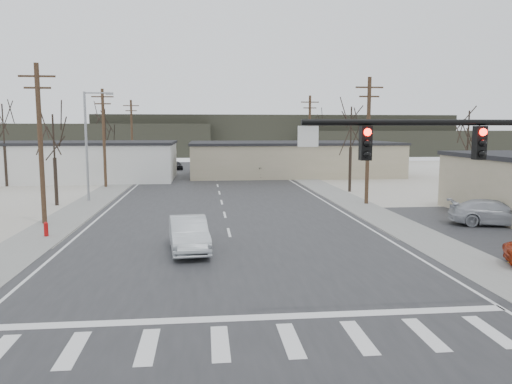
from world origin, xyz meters
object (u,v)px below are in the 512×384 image
Objects in this scene: car_far_a at (256,172)px; fire_hydrant at (46,229)px; car_parked_silver at (494,213)px; traffic_signal_mast at (512,173)px; sedan_crossing at (189,234)px; car_far_b at (176,165)px; car_parked_dark_a at (510,205)px.

fire_hydrant is at bearing 42.76° from car_far_a.
car_parked_silver is at bearing 1.19° from fire_hydrant.
traffic_signal_mast reaches higher than fire_hydrant.
sedan_crossing reaches higher than car_parked_silver.
fire_hydrant is at bearing -110.23° from car_far_b.
traffic_signal_mast is at bearing 72.03° from car_far_a.
car_far_b is (-10.35, 13.98, -0.13)m from car_far_a.
fire_hydrant is (-18.09, 14.20, -4.22)m from traffic_signal_mast.
car_parked_dark_a is at bearing 95.40° from car_far_a.
car_far_a is 0.96× the size of car_parked_silver.
fire_hydrant is 9.01m from sedan_crossing.
sedan_crossing reaches higher than fire_hydrant.
fire_hydrant is 35.01m from car_far_a.
sedan_crossing is at bearing 119.42° from car_parked_silver.
sedan_crossing is at bearing 134.91° from traffic_signal_mast.
car_far_b is at bearing 41.61° from car_parked_silver.
traffic_signal_mast is 2.46× the size of car_far_b.
traffic_signal_mast is 1.66× the size of car_parked_silver.
sedan_crossing is (8.02, -4.09, 0.42)m from fire_hydrant.
car_parked_silver is at bearing 88.91° from car_far_a.
sedan_crossing is 19.32m from car_parked_silver.
car_far_a is 17.40m from car_far_b.
car_far_b is (-13.38, 59.78, -4.01)m from traffic_signal_mast.
sedan_crossing is 36.38m from car_far_a.
car_parked_dark_a is (11.48, 17.52, -3.86)m from traffic_signal_mast.
car_far_a is 33.18m from car_parked_silver.
traffic_signal_mast is at bearing 122.96° from car_parked_dark_a.
car_parked_dark_a is (29.57, 3.31, 0.36)m from fire_hydrant.
fire_hydrant is 0.16× the size of car_parked_silver.
traffic_signal_mast is 1.96× the size of car_parked_dark_a.
car_far_b is (4.72, 45.58, 0.21)m from fire_hydrant.
car_far_a is 1.13× the size of car_parked_dark_a.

